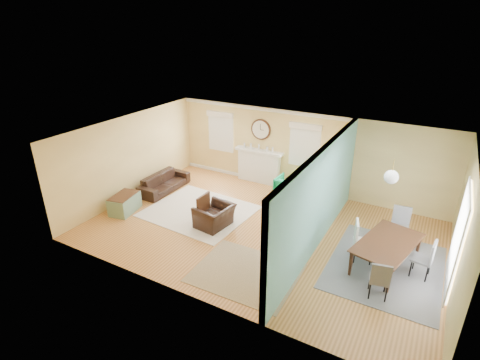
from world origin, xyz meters
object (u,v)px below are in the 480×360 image
object	(u,v)px
sofa	(164,182)
green_chair	(288,187)
eames_chair	(215,216)
credenza	(324,203)
dining_table	(387,255)

from	to	relation	value
sofa	green_chair	size ratio (longest dim) A/B	2.58
green_chair	eames_chair	bearing A→B (deg)	71.73
eames_chair	green_chair	distance (m)	2.87
green_chair	credenza	bearing A→B (deg)	158.03
green_chair	dining_table	xyz separation A→B (m)	(3.38, -2.31, -0.00)
credenza	green_chair	bearing A→B (deg)	155.17
credenza	dining_table	size ratio (longest dim) A/B	0.75
green_chair	credenza	distance (m)	1.50
eames_chair	dining_table	world-z (taller)	dining_table
credenza	sofa	bearing A→B (deg)	-169.97
credenza	eames_chair	bearing A→B (deg)	-139.41
green_chair	sofa	bearing A→B (deg)	25.12
eames_chair	green_chair	world-z (taller)	green_chair
eames_chair	credenza	size ratio (longest dim) A/B	0.68
eames_chair	credenza	distance (m)	3.16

